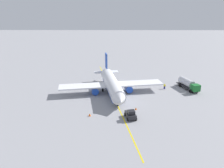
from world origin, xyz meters
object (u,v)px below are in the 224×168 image
Objects in this scene: pushback_tug at (131,114)px; safety_cone_nose at (90,115)px; refueling_worker at (165,86)px; safety_cone_wingtip at (136,109)px; airplane at (112,84)px; fuel_tanker at (188,84)px.

pushback_tug is 5.91× the size of safety_cone_nose.
safety_cone_nose is (19.05, -22.14, -0.49)m from refueling_worker.
refueling_worker is 18.82m from safety_cone_wingtip.
safety_cone_nose is (-1.09, -9.77, -0.68)m from pushback_tug.
fuel_tanker is (-3.57, 24.46, -1.04)m from airplane.
fuel_tanker is 5.76× the size of refueling_worker.
airplane is at bearing -152.07° from safety_cone_wingtip.
fuel_tanker reaches higher than safety_cone_wingtip.
pushback_tug reaches higher than safety_cone_nose.
safety_cone_wingtip is (-3.55, 11.49, -0.03)m from safety_cone_nose.
safety_cone_wingtip is (11.87, 6.29, -2.45)m from airplane.
refueling_worker is at bearing 102.11° from airplane.
airplane is at bearing -164.51° from pushback_tug.
pushback_tug is at bearing 83.65° from safety_cone_nose.
airplane is at bearing 161.37° from safety_cone_nose.
pushback_tug is 2.30× the size of refueling_worker.
pushback_tug is (16.50, 4.57, -1.75)m from airplane.
pushback_tug is 6.46× the size of safety_cone_wingtip.
safety_cone_wingtip is (-4.64, 1.72, -0.70)m from pushback_tug.
safety_cone_nose reaches higher than safety_cone_wingtip.
refueling_worker reaches higher than safety_cone_nose.
fuel_tanker reaches higher than refueling_worker.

